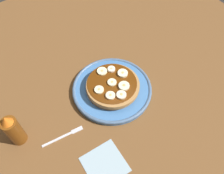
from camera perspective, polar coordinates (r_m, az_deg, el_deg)
name	(u,v)px	position (r cm, az deg, el deg)	size (l,w,h in cm)	color
ground_plane	(112,93)	(82.97, 0.00, -1.48)	(140.00, 140.00, 3.00)	brown
plate	(112,89)	(80.83, 0.00, -0.47)	(26.82, 26.82, 2.01)	#3F72B2
pancake_stack	(112,85)	(79.12, 0.05, 0.36)	(18.39, 18.04, 2.95)	#A76538
banana_slice_0	(112,83)	(77.55, -0.11, 0.85)	(2.96, 2.96, 0.77)	beige
banana_slice_1	(98,89)	(76.34, -3.26, -0.50)	(3.03, 3.03, 0.85)	#F4EBB6
banana_slice_2	(123,73)	(79.96, 2.56, 3.25)	(3.41, 3.41, 1.03)	#F6F0C1
banana_slice_3	(101,72)	(80.53, -2.66, 3.60)	(3.41, 3.41, 0.77)	#F2F3B6
banana_slice_4	(121,95)	(74.95, 2.24, -1.91)	(3.17, 3.17, 0.98)	beige
banana_slice_5	(124,86)	(76.91, 2.87, 0.22)	(3.55, 3.55, 0.99)	beige
banana_slice_6	(111,69)	(81.07, -0.15, 4.25)	(2.60, 2.60, 0.93)	#F5E1C4
banana_slice_7	(110,96)	(74.79, -0.37, -2.07)	(3.01, 3.01, 0.94)	#FEE6BA
napkin	(105,164)	(70.65, -1.74, -17.91)	(11.00, 11.00, 0.30)	#99B2BF
fork	(65,135)	(74.88, -11.10, -11.24)	(2.67, 13.02, 0.50)	silver
syrup_bottle	(13,130)	(73.30, -22.44, -9.43)	(4.53, 4.53, 13.29)	brown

